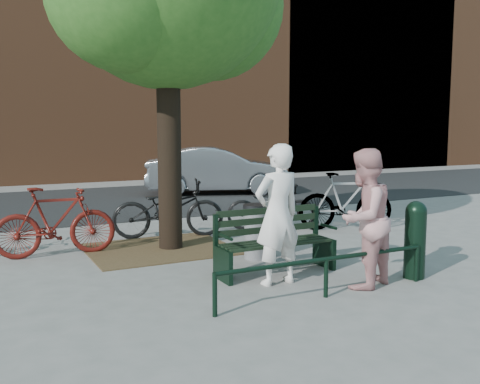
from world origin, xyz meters
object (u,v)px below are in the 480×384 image
bollard (415,237)px  litter_bin (256,231)px  bicycle_c (168,209)px  person_left (278,215)px  parked_car (217,171)px  park_bench (273,240)px  person_right (364,218)px

bollard → litter_bin: size_ratio=1.24×
bicycle_c → litter_bin: bearing=-147.0°
bollard → litter_bin: 2.43m
person_left → parked_car: 9.75m
bollard → litter_bin: bollard is taller
park_bench → bicycle_c: (-0.52, 3.01, 0.07)m
park_bench → litter_bin: (0.17, 0.82, -0.04)m
park_bench → bollard: (1.60, -1.14, 0.10)m
park_bench → litter_bin: bearing=78.2°
parked_car → bollard: bearing=-168.6°
bollard → person_right: bearing=179.4°
bicycle_c → parked_car: (3.59, 5.64, 0.18)m
bollard → parked_car: parked_car is taller
person_right → parked_car: (2.37, 9.78, -0.18)m
park_bench → litter_bin: park_bench is taller
litter_bin → bicycle_c: (-0.69, 2.19, 0.11)m
bollard → bicycle_c: (-2.12, 4.15, -0.03)m
litter_bin → parked_car: bearing=69.7°
parked_car → park_bench: bearing=-179.6°
park_bench → parked_car: 9.18m
bollard → bicycle_c: 4.66m
bicycle_c → person_right: bearing=-148.2°
park_bench → person_left: person_left is taller
bollard → litter_bin: bearing=126.1°
person_right → bicycle_c: 4.33m
parked_car → litter_bin: bearing=179.7°
person_left → person_right: size_ratio=1.03×
park_bench → person_right: (0.69, -1.13, 0.43)m
person_left → litter_bin: bearing=-111.4°
litter_bin → bicycle_c: 2.30m
person_left → person_right: bearing=142.5°
bicycle_c → parked_car: size_ratio=0.47×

